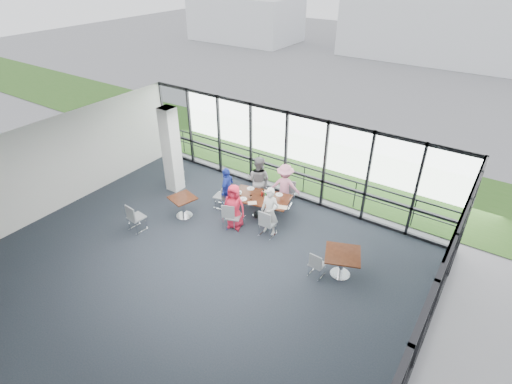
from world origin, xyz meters
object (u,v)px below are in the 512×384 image
Objects in this scene: diner_near_right at (270,211)px; chair_main_fr at (285,195)px; diner_far_left at (259,180)px; diner_near_left at (234,207)px; diner_far_right at (285,186)px; chair_main_end at (221,196)px; main_table at (261,200)px; chair_main_fl at (257,188)px; side_table_right at (343,257)px; diner_end at (227,188)px; chair_main_nl at (234,216)px; chair_spare_r at (317,264)px; chair_spare_lb at (176,171)px; chair_spare_la at (136,217)px; structural_column at (171,150)px; side_table_left at (183,201)px; chair_main_nr at (268,223)px.

chair_main_fr is (-0.38, 1.63, -0.36)m from diner_near_right.
diner_near_left is at bearing 88.63° from diner_far_left.
diner_near_right is 1.65m from diner_far_right.
diner_far_left is at bearing 127.15° from chair_main_end.
chair_main_fl is at bearing 117.86° from main_table.
side_table_right is 4.77m from diner_end.
chair_main_nl is 1.12× the size of chair_spare_r.
diner_near_left is 1.90× the size of chair_spare_r.
diner_far_left reaches higher than chair_spare_lb.
structural_column is at bearing 113.67° from chair_spare_la.
diner_far_right is 1.78× the size of chair_main_nl.
chair_spare_r is (2.54, -2.54, -0.41)m from diner_far_right.
diner_end is at bearing 22.97° from chair_main_fr.
chair_spare_lb is (-4.72, 0.73, -0.34)m from diner_near_right.
side_table_right is at bearing -31.26° from main_table.
structural_column is at bearing 170.51° from diner_near_right.
diner_near_left reaches higher than chair_spare_r.
main_table is 2.47× the size of chair_main_fl.
chair_spare_lb is (-0.29, 0.39, -1.13)m from structural_column.
main_table is 1.05m from diner_far_right.
diner_end is 2.04m from chair_main_fr.
chair_main_fr is (1.61, 1.22, -0.33)m from diner_end.
chair_main_end is (-1.82, -1.31, -0.01)m from chair_main_fr.
diner_far_left is 1.14× the size of diner_end.
diner_end is 1.72× the size of chair_main_fr.
side_table_left is 1.85m from diner_near_left.
chair_main_nr is at bearing 124.64° from diner_far_left.
chair_spare_la is (-2.16, -3.71, 0.05)m from chair_main_fl.
diner_far_left is at bearing -1.44° from diner_far_right.
diner_far_left is 0.95m from diner_far_right.
diner_end is at bearing 40.83° from chair_main_fl.
side_table_right is 3.76m from diner_far_right.
structural_column is 4.30m from diner_far_right.
diner_near_right is at bearing -174.00° from chair_spare_lb.
side_table_right is 3.78m from chair_main_nl.
chair_spare_la reaches higher than chair_main_nl.
side_table_right is at bearing -9.31° from chair_main_nr.
structural_column is at bearing 142.12° from side_table_left.
diner_end is 1.63× the size of chair_spare_la.
diner_end is at bearing 125.23° from diner_near_left.
chair_spare_r is (-0.55, -0.40, -0.24)m from side_table_right.
chair_main_fl is at bearing 80.22° from chair_main_nl.
chair_main_end is 0.93× the size of chair_spare_la.
chair_main_fr is at bearing 166.02° from chair_main_fl.
chair_spare_r is at bearing -23.36° from diner_near_left.
chair_spare_la is at bearing 37.28° from chair_main_fl.
chair_spare_r is at bearing -0.96° from side_table_left.
chair_spare_lb is at bearing 166.01° from main_table.
chair_main_fl is (-0.71, 0.84, -0.20)m from main_table.
structural_column reaches higher than diner_far_right.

